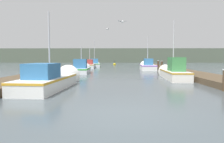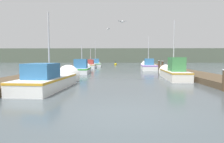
% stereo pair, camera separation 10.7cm
% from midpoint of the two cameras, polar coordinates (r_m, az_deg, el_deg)
% --- Properties ---
extents(ground_plane, '(200.00, 200.00, 0.00)m').
position_cam_midpoint_polar(ground_plane, '(5.83, 3.95, -12.37)').
color(ground_plane, '#424C51').
extents(dock_left, '(2.48, 40.00, 0.37)m').
position_cam_midpoint_polar(dock_left, '(22.44, -14.10, 0.26)').
color(dock_left, '#4C3D2B').
rests_on(dock_left, ground_plane).
extents(dock_right, '(2.48, 40.00, 0.37)m').
position_cam_midpoint_polar(dock_right, '(22.59, 17.94, 0.21)').
color(dock_right, '#4C3D2B').
rests_on(dock_right, ground_plane).
extents(distant_shore_ridge, '(120.00, 16.00, 4.26)m').
position_cam_midpoint_polar(distant_shore_ridge, '(67.14, 1.50, 4.54)').
color(distant_shore_ridge, '#4C5647').
rests_on(distant_shore_ridge, ground_plane).
extents(fishing_boat_0, '(2.13, 5.94, 4.48)m').
position_cam_midpoint_polar(fishing_boat_0, '(11.41, -16.36, -2.15)').
color(fishing_boat_0, silver).
rests_on(fishing_boat_0, ground_plane).
extents(fishing_boat_1, '(1.68, 5.99, 4.77)m').
position_cam_midpoint_polar(fishing_boat_1, '(16.33, 17.17, -0.09)').
color(fishing_boat_1, silver).
rests_on(fishing_boat_1, ground_plane).
extents(fishing_boat_2, '(1.76, 5.00, 3.32)m').
position_cam_midpoint_polar(fishing_boat_2, '(21.47, -8.34, 0.81)').
color(fishing_boat_2, silver).
rests_on(fishing_boat_2, ground_plane).
extents(fishing_boat_3, '(2.20, 6.11, 4.88)m').
position_cam_midpoint_polar(fishing_boat_3, '(26.92, 10.37, 1.51)').
color(fishing_boat_3, silver).
rests_on(fishing_boat_3, ground_plane).
extents(fishing_boat_4, '(1.77, 5.75, 3.30)m').
position_cam_midpoint_polar(fishing_boat_4, '(30.77, -6.01, 1.83)').
color(fishing_boat_4, silver).
rests_on(fishing_boat_4, ground_plane).
extents(fishing_boat_5, '(2.33, 6.23, 5.09)m').
position_cam_midpoint_polar(fishing_boat_5, '(35.45, -4.68, 2.13)').
color(fishing_boat_5, silver).
rests_on(fishing_boat_5, ground_plane).
extents(mooring_piling_1, '(0.30, 0.30, 1.12)m').
position_cam_midpoint_polar(mooring_piling_1, '(16.40, 19.74, 0.09)').
color(mooring_piling_1, '#473523').
rests_on(mooring_piling_1, ground_plane).
extents(mooring_piling_2, '(0.26, 0.26, 1.24)m').
position_cam_midpoint_polar(mooring_piling_2, '(22.76, 14.34, 1.42)').
color(mooring_piling_2, '#473523').
rests_on(mooring_piling_2, ground_plane).
extents(mooring_piling_3, '(0.25, 0.25, 1.23)m').
position_cam_midpoint_polar(mooring_piling_3, '(25.94, 13.38, 1.74)').
color(mooring_piling_3, '#473523').
rests_on(mooring_piling_3, ground_plane).
extents(channel_buoy, '(0.55, 0.55, 1.05)m').
position_cam_midpoint_polar(channel_buoy, '(41.42, 1.10, 2.06)').
color(channel_buoy, gold).
rests_on(channel_buoy, ground_plane).
extents(seagull_lead, '(0.41, 0.52, 0.12)m').
position_cam_midpoint_polar(seagull_lead, '(20.17, -1.06, 12.00)').
color(seagull_lead, white).
extents(seagull_1, '(0.55, 0.31, 0.12)m').
position_cam_midpoint_polar(seagull_1, '(13.13, 3.18, 14.04)').
color(seagull_1, white).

